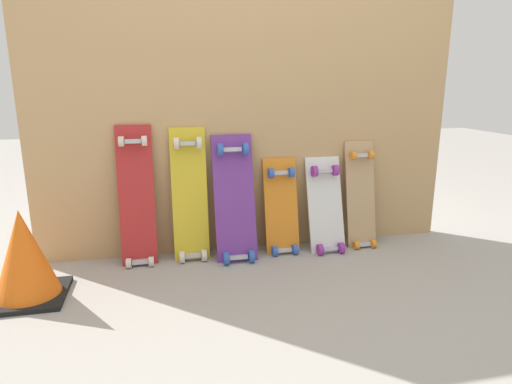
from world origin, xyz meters
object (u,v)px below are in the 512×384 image
object	(u,v)px
skateboard_red	(137,202)
skateboard_purple	(235,203)
skateboard_natural	(361,200)
skateboard_white	(326,210)
skateboard_yellow	(190,200)
traffic_cone	(24,256)
skateboard_orange	(282,211)

from	to	relation	value
skateboard_red	skateboard_purple	distance (m)	0.55
skateboard_natural	skateboard_red	bearing A→B (deg)	179.76
skateboard_red	skateboard_natural	size ratio (longest dim) A/B	1.17
skateboard_white	skateboard_natural	world-z (taller)	skateboard_natural
skateboard_yellow	traffic_cone	distance (m)	0.88
skateboard_orange	skateboard_natural	world-z (taller)	skateboard_natural
skateboard_red	traffic_cone	distance (m)	0.63
skateboard_yellow	skateboard_natural	size ratio (longest dim) A/B	1.13
skateboard_orange	skateboard_red	bearing A→B (deg)	179.44
traffic_cone	skateboard_orange	bearing A→B (deg)	14.16
skateboard_red	skateboard_white	world-z (taller)	skateboard_red
skateboard_yellow	skateboard_orange	size ratio (longest dim) A/B	1.30
skateboard_white	skateboard_orange	bearing A→B (deg)	174.92
skateboard_purple	traffic_cone	bearing A→B (deg)	-163.79
skateboard_purple	skateboard_white	world-z (taller)	skateboard_purple
skateboard_natural	traffic_cone	distance (m)	1.88
skateboard_white	traffic_cone	world-z (taller)	skateboard_white
skateboard_orange	traffic_cone	size ratio (longest dim) A/B	1.43
skateboard_purple	skateboard_natural	bearing A→B (deg)	2.51
skateboard_yellow	skateboard_red	bearing A→B (deg)	-179.12
skateboard_red	skateboard_orange	bearing A→B (deg)	-0.56
skateboard_orange	traffic_cone	world-z (taller)	skateboard_orange
skateboard_yellow	skateboard_purple	size ratio (longest dim) A/B	1.06
skateboard_white	skateboard_natural	bearing A→B (deg)	6.35
skateboard_yellow	skateboard_natural	world-z (taller)	skateboard_yellow
skateboard_natural	traffic_cone	size ratio (longest dim) A/B	1.64
skateboard_white	traffic_cone	bearing A→B (deg)	-168.99
traffic_cone	skateboard_white	bearing A→B (deg)	11.01
skateboard_red	skateboard_natural	distance (m)	1.35
skateboard_red	skateboard_yellow	size ratio (longest dim) A/B	1.03
skateboard_red	skateboard_purple	size ratio (longest dim) A/B	1.09
skateboard_red	traffic_cone	bearing A→B (deg)	-145.52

